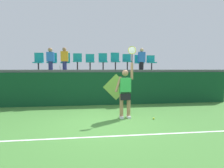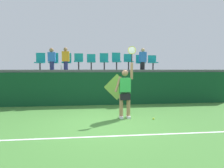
{
  "view_description": "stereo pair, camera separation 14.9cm",
  "coord_description": "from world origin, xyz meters",
  "px_view_note": "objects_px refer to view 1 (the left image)",
  "views": [
    {
      "loc": [
        -0.54,
        -5.98,
        1.77
      ],
      "look_at": [
        0.4,
        1.15,
        1.18
      ],
      "focal_mm": 31.12,
      "sensor_mm": 36.0,
      "label": 1
    },
    {
      "loc": [
        -0.4,
        -6.0,
        1.77
      ],
      "look_at": [
        0.4,
        1.15,
        1.18
      ],
      "focal_mm": 31.12,
      "sensor_mm": 36.0,
      "label": 2
    }
  ],
  "objects_px": {
    "stadium_chair_0": "(39,61)",
    "stadium_chair_7": "(127,61)",
    "stadium_chair_1": "(52,61)",
    "water_bottle": "(60,68)",
    "stadium_chair_3": "(77,60)",
    "stadium_chair_9": "(151,62)",
    "stadium_chair_4": "(90,61)",
    "stadium_chair_8": "(139,62)",
    "stadium_chair_5": "(103,60)",
    "tennis_ball": "(154,118)",
    "stadium_chair_6": "(115,60)",
    "spectator_2": "(50,58)",
    "spectator_1": "(142,59)",
    "stadium_chair_2": "(65,61)",
    "spectator_0": "(64,58)",
    "tennis_player": "(125,91)"
  },
  "relations": [
    {
      "from": "stadium_chair_3",
      "to": "stadium_chair_2",
      "type": "bearing_deg",
      "value": 179.16
    },
    {
      "from": "stadium_chair_6",
      "to": "spectator_2",
      "type": "relative_size",
      "value": 0.85
    },
    {
      "from": "stadium_chair_0",
      "to": "spectator_2",
      "type": "distance_m",
      "value": 0.8
    },
    {
      "from": "tennis_player",
      "to": "stadium_chair_3",
      "type": "distance_m",
      "value": 4.01
    },
    {
      "from": "stadium_chair_0",
      "to": "stadium_chair_7",
      "type": "bearing_deg",
      "value": -0.15
    },
    {
      "from": "stadium_chair_3",
      "to": "stadium_chair_6",
      "type": "distance_m",
      "value": 1.94
    },
    {
      "from": "stadium_chair_9",
      "to": "stadium_chair_7",
      "type": "bearing_deg",
      "value": 180.0
    },
    {
      "from": "stadium_chair_2",
      "to": "spectator_1",
      "type": "relative_size",
      "value": 0.78
    },
    {
      "from": "stadium_chair_2",
      "to": "stadium_chair_7",
      "type": "relative_size",
      "value": 1.03
    },
    {
      "from": "stadium_chair_6",
      "to": "stadium_chair_4",
      "type": "bearing_deg",
      "value": -179.69
    },
    {
      "from": "stadium_chair_7",
      "to": "spectator_1",
      "type": "bearing_deg",
      "value": -34.57
    },
    {
      "from": "stadium_chair_0",
      "to": "stadium_chair_1",
      "type": "xyz_separation_m",
      "value": [
        0.65,
        0.0,
        -0.0
      ]
    },
    {
      "from": "stadium_chair_9",
      "to": "stadium_chair_4",
      "type": "bearing_deg",
      "value": 179.96
    },
    {
      "from": "stadium_chair_8",
      "to": "stadium_chair_5",
      "type": "bearing_deg",
      "value": 179.95
    },
    {
      "from": "stadium_chair_1",
      "to": "stadium_chair_5",
      "type": "bearing_deg",
      "value": -0.11
    },
    {
      "from": "stadium_chair_6",
      "to": "spectator_2",
      "type": "xyz_separation_m",
      "value": [
        -3.18,
        -0.46,
        0.06
      ]
    },
    {
      "from": "stadium_chair_6",
      "to": "stadium_chair_9",
      "type": "distance_m",
      "value": 1.94
    },
    {
      "from": "stadium_chair_5",
      "to": "stadium_chair_6",
      "type": "distance_m",
      "value": 0.64
    },
    {
      "from": "stadium_chair_5",
      "to": "stadium_chair_7",
      "type": "xyz_separation_m",
      "value": [
        1.27,
        -0.01,
        0.0
      ]
    },
    {
      "from": "water_bottle",
      "to": "stadium_chair_1",
      "type": "bearing_deg",
      "value": 127.46
    },
    {
      "from": "water_bottle",
      "to": "stadium_chair_2",
      "type": "bearing_deg",
      "value": 73.01
    },
    {
      "from": "stadium_chair_4",
      "to": "stadium_chair_8",
      "type": "bearing_deg",
      "value": 0.06
    },
    {
      "from": "stadium_chair_2",
      "to": "stadium_chair_0",
      "type": "bearing_deg",
      "value": 179.99
    },
    {
      "from": "tennis_ball",
      "to": "stadium_chair_6",
      "type": "distance_m",
      "value": 4.35
    },
    {
      "from": "stadium_chair_4",
      "to": "stadium_chair_5",
      "type": "relative_size",
      "value": 0.94
    },
    {
      "from": "stadium_chair_5",
      "to": "spectator_2",
      "type": "xyz_separation_m",
      "value": [
        -2.54,
        -0.46,
        0.07
      ]
    },
    {
      "from": "stadium_chair_0",
      "to": "stadium_chair_2",
      "type": "distance_m",
      "value": 1.3
    },
    {
      "from": "tennis_player",
      "to": "spectator_1",
      "type": "bearing_deg",
      "value": 64.03
    },
    {
      "from": "tennis_ball",
      "to": "stadium_chair_2",
      "type": "xyz_separation_m",
      "value": [
        -3.33,
        3.7,
        2.1
      ]
    },
    {
      "from": "water_bottle",
      "to": "stadium_chair_3",
      "type": "height_order",
      "value": "stadium_chair_3"
    },
    {
      "from": "stadium_chair_7",
      "to": "stadium_chair_3",
      "type": "bearing_deg",
      "value": 179.94
    },
    {
      "from": "water_bottle",
      "to": "stadium_chair_1",
      "type": "relative_size",
      "value": 0.24
    },
    {
      "from": "stadium_chair_1",
      "to": "stadium_chair_9",
      "type": "height_order",
      "value": "stadium_chair_1"
    },
    {
      "from": "stadium_chair_9",
      "to": "spectator_2",
      "type": "relative_size",
      "value": 0.73
    },
    {
      "from": "stadium_chair_0",
      "to": "stadium_chair_9",
      "type": "height_order",
      "value": "stadium_chair_0"
    },
    {
      "from": "stadium_chair_5",
      "to": "stadium_chair_1",
      "type": "bearing_deg",
      "value": 179.89
    },
    {
      "from": "stadium_chair_4",
      "to": "stadium_chair_5",
      "type": "distance_m",
      "value": 0.67
    },
    {
      "from": "stadium_chair_8",
      "to": "spectator_1",
      "type": "xyz_separation_m",
      "value": [
        0.0,
        -0.45,
        0.14
      ]
    },
    {
      "from": "stadium_chair_8",
      "to": "stadium_chair_7",
      "type": "bearing_deg",
      "value": -179.57
    },
    {
      "from": "stadium_chair_8",
      "to": "spectator_0",
      "type": "distance_m",
      "value": 3.84
    },
    {
      "from": "tennis_player",
      "to": "water_bottle",
      "type": "xyz_separation_m",
      "value": [
        -2.57,
        2.79,
        0.83
      ]
    },
    {
      "from": "stadium_chair_9",
      "to": "spectator_0",
      "type": "xyz_separation_m",
      "value": [
        -4.47,
        -0.4,
        0.13
      ]
    },
    {
      "from": "tennis_ball",
      "to": "stadium_chair_4",
      "type": "xyz_separation_m",
      "value": [
        -2.1,
        3.69,
        2.11
      ]
    },
    {
      "from": "stadium_chair_2",
      "to": "stadium_chair_6",
      "type": "height_order",
      "value": "stadium_chair_6"
    },
    {
      "from": "stadium_chair_7",
      "to": "stadium_chair_4",
      "type": "bearing_deg",
      "value": 179.94
    },
    {
      "from": "tennis_ball",
      "to": "stadium_chair_6",
      "type": "relative_size",
      "value": 0.07
    },
    {
      "from": "stadium_chair_7",
      "to": "stadium_chair_0",
      "type": "bearing_deg",
      "value": 179.85
    },
    {
      "from": "stadium_chair_7",
      "to": "stadium_chair_2",
      "type": "bearing_deg",
      "value": 179.8
    },
    {
      "from": "stadium_chair_1",
      "to": "stadium_chair_7",
      "type": "relative_size",
      "value": 1.03
    },
    {
      "from": "tennis_ball",
      "to": "spectator_2",
      "type": "distance_m",
      "value": 5.58
    }
  ]
}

